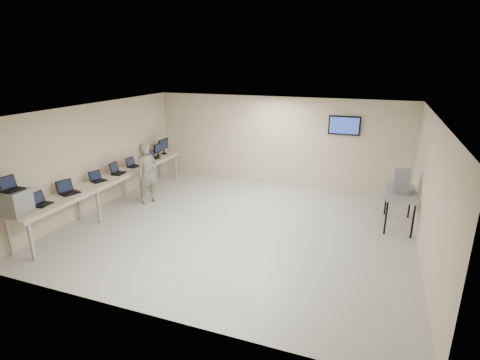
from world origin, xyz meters
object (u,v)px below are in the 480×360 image
at_px(workbench, 111,179).
at_px(equipment_box, 16,203).
at_px(soldier, 148,174).
at_px(side_table, 401,195).

bearing_deg(workbench, equipment_box, -91.31).
xyz_separation_m(soldier, side_table, (6.53, 0.80, -0.06)).
relative_size(soldier, side_table, 1.19).
height_order(equipment_box, side_table, equipment_box).
relative_size(workbench, equipment_box, 11.71).
height_order(equipment_box, soldier, soldier).
bearing_deg(soldier, side_table, -58.80).
distance_m(workbench, side_table, 7.34).
relative_size(equipment_box, side_table, 0.36).
bearing_deg(side_table, equipment_box, -149.58).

